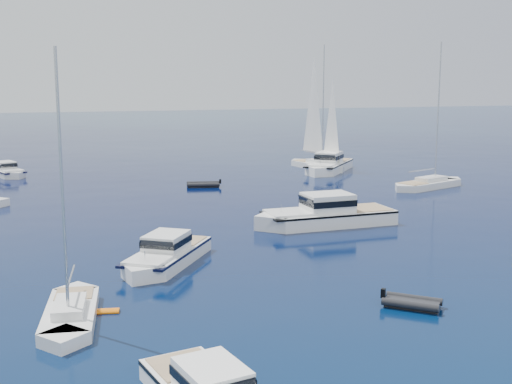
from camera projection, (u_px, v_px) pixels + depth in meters
ground at (448, 340)px, 27.41m from camera, size 400.00×400.00×0.00m
motor_cruiser_left at (166, 265)px, 38.48m from camera, size 7.27×9.03×2.36m
motor_cruiser_centre at (324, 225)px, 48.89m from camera, size 11.64×3.92×3.03m
motor_cruiser_distant at (328, 172)px, 76.98m from camera, size 9.73×10.74×2.92m
motor_cruiser_horizon at (7, 176)px, 73.60m from camera, size 5.26×8.15×2.06m
sailboat_fore at (71, 320)px, 29.73m from camera, size 3.26×8.70×12.49m
sailboat_centre at (428, 188)px, 65.67m from camera, size 10.33×6.02×14.79m
sailboat_sails_r at (317, 168)px, 79.72m from camera, size 4.95×10.63×15.12m
tender_grey_near at (412, 308)px, 31.33m from camera, size 3.16×3.08×0.95m
tender_grey_far at (203, 187)px, 66.20m from camera, size 3.73×2.53×0.95m
kayak_orange at (84, 313)px, 30.58m from camera, size 3.28×1.18×0.30m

